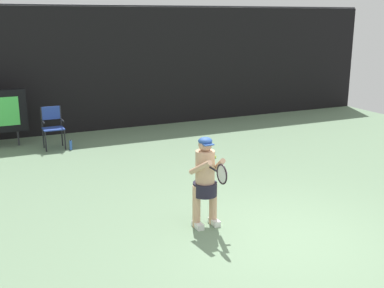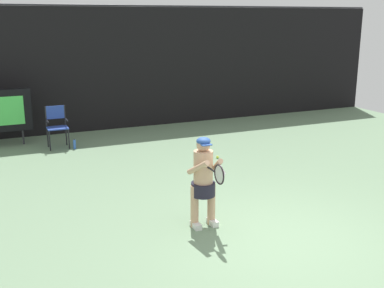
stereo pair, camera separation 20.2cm
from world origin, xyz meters
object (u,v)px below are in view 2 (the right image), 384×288
(umpire_chair, at_px, (57,124))
(tennis_player, at_px, (204,178))
(tennis_racket, at_px, (218,174))
(water_bottle, at_px, (75,144))
(tennis_ball_loose, at_px, (218,157))

(umpire_chair, xyz_separation_m, tennis_player, (1.43, -5.93, 0.19))
(umpire_chair, bearing_deg, tennis_racket, -77.36)
(umpire_chair, height_order, tennis_player, tennis_player)
(water_bottle, relative_size, tennis_player, 0.18)
(umpire_chair, distance_m, tennis_racket, 6.61)
(tennis_player, height_order, tennis_ball_loose, tennis_player)
(tennis_player, bearing_deg, umpire_chair, 103.60)
(water_bottle, bearing_deg, tennis_ball_loose, -36.89)
(water_bottle, height_order, tennis_player, tennis_player)
(umpire_chair, distance_m, tennis_player, 6.10)
(tennis_racket, bearing_deg, tennis_ball_loose, 78.03)
(water_bottle, bearing_deg, tennis_player, -79.18)
(umpire_chair, height_order, tennis_ball_loose, umpire_chair)
(tennis_racket, relative_size, tennis_ball_loose, 8.85)
(umpire_chair, distance_m, water_bottle, 0.70)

